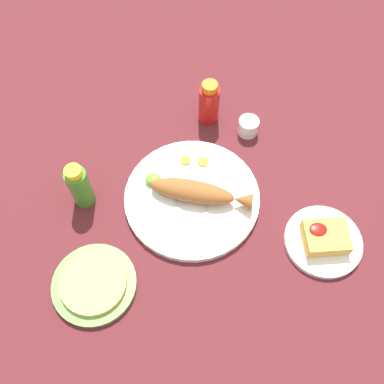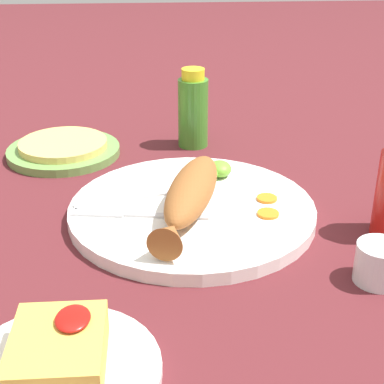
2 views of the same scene
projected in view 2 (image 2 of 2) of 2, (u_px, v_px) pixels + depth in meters
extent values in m
plane|color=#561E23|center=(192.00, 216.00, 0.82)|extent=(4.00, 4.00, 0.00)
cylinder|color=white|center=(192.00, 211.00, 0.82)|extent=(0.34, 0.34, 0.02)
ellipsoid|color=#935628|center=(192.00, 189.00, 0.80)|extent=(0.22, 0.11, 0.05)
cone|color=#935628|center=(169.00, 235.00, 0.69)|extent=(0.06, 0.05, 0.04)
cube|color=silver|center=(166.00, 216.00, 0.78)|extent=(0.03, 0.11, 0.00)
cube|color=silver|center=(98.00, 213.00, 0.79)|extent=(0.03, 0.07, 0.00)
cube|color=silver|center=(163.00, 193.00, 0.84)|extent=(0.04, 0.11, 0.00)
cube|color=silver|center=(99.00, 203.00, 0.81)|extent=(0.04, 0.07, 0.00)
cylinder|color=orange|center=(268.00, 214.00, 0.79)|extent=(0.03, 0.03, 0.00)
cylinder|color=orange|center=(267.00, 198.00, 0.83)|extent=(0.03, 0.03, 0.00)
ellipsoid|color=#6BB233|center=(220.00, 169.00, 0.90)|extent=(0.04, 0.03, 0.02)
ellipsoid|color=#6BB233|center=(207.00, 174.00, 0.88)|extent=(0.04, 0.03, 0.02)
cylinder|color=#3D8428|center=(193.00, 113.00, 1.04)|extent=(0.05, 0.05, 0.12)
cylinder|color=yellow|center=(193.00, 74.00, 1.01)|extent=(0.04, 0.04, 0.02)
cylinder|color=silver|center=(379.00, 263.00, 0.67)|extent=(0.06, 0.06, 0.05)
cylinder|color=white|center=(378.00, 273.00, 0.68)|extent=(0.05, 0.05, 0.02)
cylinder|color=white|center=(61.00, 373.00, 0.54)|extent=(0.19, 0.19, 0.01)
cube|color=gold|center=(58.00, 352.00, 0.53)|extent=(0.10, 0.08, 0.04)
ellipsoid|color=#AD140F|center=(73.00, 318.00, 0.54)|extent=(0.04, 0.03, 0.01)
cylinder|color=#6B9E4C|center=(64.00, 151.00, 1.02)|extent=(0.19, 0.19, 0.01)
cylinder|color=#E0C666|center=(63.00, 144.00, 1.01)|extent=(0.15, 0.15, 0.01)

